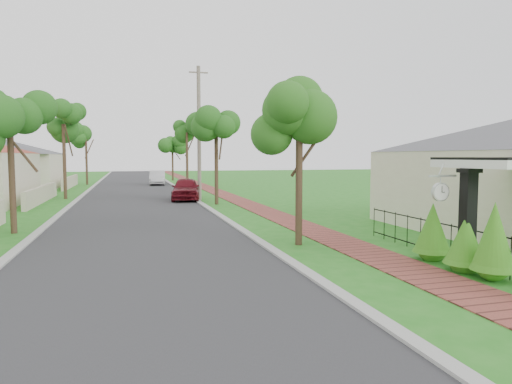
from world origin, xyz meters
name	(u,v)px	position (x,y,z in m)	size (l,w,h in m)	color
ground	(278,273)	(0.00, 0.00, 0.00)	(160.00, 160.00, 0.00)	#21711A
road	(136,200)	(-3.00, 20.00, 0.00)	(7.00, 120.00, 0.02)	#28282B
kerb_right	(193,199)	(0.65, 20.00, 0.00)	(0.30, 120.00, 0.10)	#9E9E99
kerb_left	(76,202)	(-6.65, 20.00, 0.00)	(0.30, 120.00, 0.10)	#9E9E99
sidewalk	(231,198)	(3.25, 20.00, 0.00)	(1.50, 120.00, 0.03)	brown
porch_post	(467,225)	(4.55, -1.00, 1.12)	(0.48, 0.48, 2.52)	black
picket_fence	(451,241)	(4.90, 0.00, 0.53)	(0.03, 8.02, 1.00)	black
street_trees	(136,134)	(-2.87, 26.84, 4.54)	(10.70, 37.65, 5.89)	#382619
hedge_row	(478,243)	(4.45, -1.49, 0.78)	(0.90, 4.58, 1.89)	#206E16
parked_car_red	(186,189)	(0.07, 19.03, 0.72)	(1.70, 4.24, 1.44)	#5E0E16
parked_car_white	(157,178)	(-0.76, 35.65, 0.69)	(1.47, 4.21, 1.39)	silver
near_tree	(299,125)	(1.75, 3.18, 3.79)	(1.86, 1.86, 4.78)	#382619
utility_pole	(199,133)	(0.90, 18.69, 4.29)	(1.20, 0.24, 8.45)	gray
station_clock	(440,191)	(4.05, -0.60, 1.95)	(0.78, 0.13, 0.66)	silver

